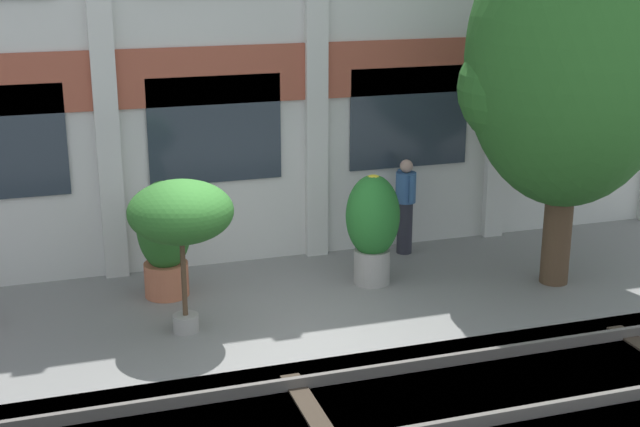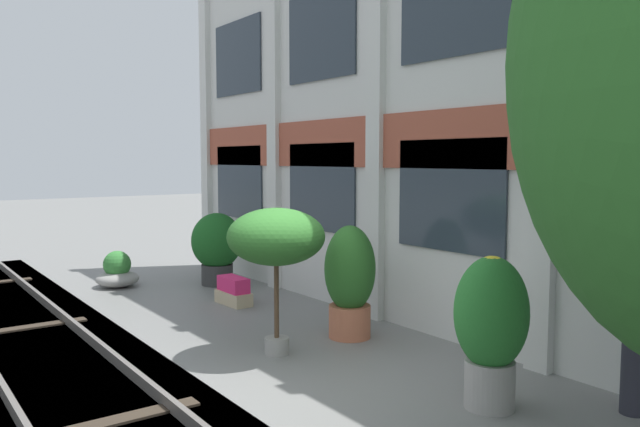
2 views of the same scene
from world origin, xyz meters
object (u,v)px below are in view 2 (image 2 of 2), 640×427
at_px(potted_plant_square_trough, 233,291).
at_px(potted_plant_fluted_column, 491,321).
at_px(resident_by_doorway, 635,336).
at_px(potted_plant_glazed_jar, 350,277).
at_px(potted_plant_ribbed_drum, 217,245).
at_px(potted_plant_wide_bowl, 117,273).
at_px(potted_plant_tall_urn, 276,239).

distance_m(potted_plant_square_trough, potted_plant_fluted_column, 6.20).
xyz_separation_m(potted_plant_fluted_column, resident_by_doorway, (1.03, 1.14, -0.13)).
bearing_deg(potted_plant_glazed_jar, potted_plant_square_trough, -171.81).
bearing_deg(resident_by_doorway, potted_plant_glazed_jar, 4.99).
xyz_separation_m(potted_plant_square_trough, potted_plant_fluted_column, (6.15, -0.02, 0.75)).
relative_size(potted_plant_ribbed_drum, potted_plant_wide_bowl, 1.74).
bearing_deg(potted_plant_square_trough, potted_plant_ribbed_drum, 162.38).
height_order(potted_plant_glazed_jar, potted_plant_wide_bowl, potted_plant_glazed_jar).
xyz_separation_m(potted_plant_fluted_column, potted_plant_wide_bowl, (-9.13, -1.26, -0.69)).
relative_size(potted_plant_ribbed_drum, resident_by_doorway, 0.99).
bearing_deg(potted_plant_wide_bowl, resident_by_doorway, 13.30).
xyz_separation_m(potted_plant_ribbed_drum, resident_by_doorway, (9.10, 0.51, -0.02)).
relative_size(potted_plant_square_trough, potted_plant_tall_urn, 0.41).
relative_size(potted_plant_glazed_jar, potted_plant_ribbed_drum, 1.10).
relative_size(potted_plant_tall_urn, potted_plant_ribbed_drum, 1.32).
bearing_deg(potted_plant_fluted_column, resident_by_doorway, 47.98).
relative_size(potted_plant_tall_urn, resident_by_doorway, 1.30).
bearing_deg(potted_plant_ribbed_drum, potted_plant_glazed_jar, -1.98).
bearing_deg(potted_plant_square_trough, potted_plant_fluted_column, -0.21).
distance_m(potted_plant_ribbed_drum, potted_plant_wide_bowl, 2.24).
bearing_deg(potted_plant_fluted_column, potted_plant_tall_urn, -163.27).
height_order(potted_plant_wide_bowl, resident_by_doorway, resident_by_doorway).
distance_m(potted_plant_square_trough, resident_by_doorway, 7.29).
height_order(potted_plant_glazed_jar, potted_plant_fluted_column, potted_plant_glazed_jar).
distance_m(potted_plant_ribbed_drum, resident_by_doorway, 9.12).
xyz_separation_m(potted_plant_ribbed_drum, potted_plant_fluted_column, (8.07, -0.63, 0.11)).
relative_size(potted_plant_fluted_column, potted_plant_wide_bowl, 1.88).
bearing_deg(potted_plant_wide_bowl, potted_plant_tall_urn, 3.20).
bearing_deg(potted_plant_fluted_column, potted_plant_wide_bowl, -172.15).
bearing_deg(resident_by_doorway, potted_plant_square_trough, 4.49).
bearing_deg(resident_by_doorway, potted_plant_tall_urn, 22.39).
relative_size(potted_plant_glazed_jar, resident_by_doorway, 1.09).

